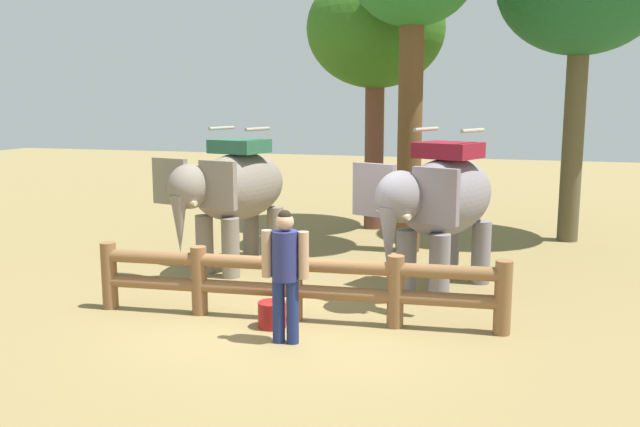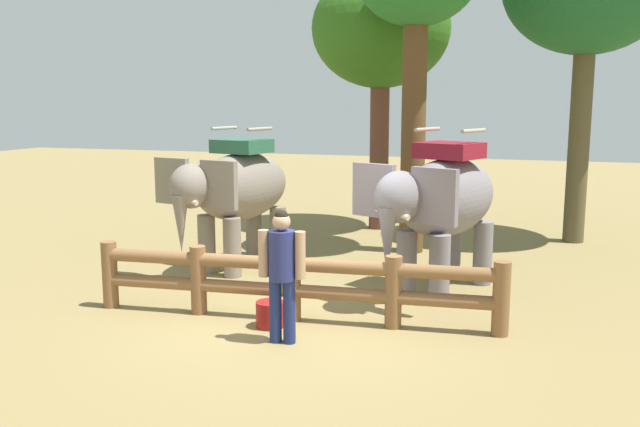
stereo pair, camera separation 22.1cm
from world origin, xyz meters
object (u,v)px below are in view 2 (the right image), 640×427
Objects in this scene: elephant_near_left at (236,190)px; elephant_center at (441,202)px; tree_back_center at (381,32)px; tourist_woman_in_black at (282,267)px; log_fence at (293,281)px; feed_bucket at (270,314)px.

elephant_near_left is 0.99× the size of elephant_center.
tourist_woman_in_black is at bearing -85.30° from tree_back_center.
tree_back_center reaches higher than log_fence.
tourist_woman_in_black is 1.08m from feed_bucket.
log_fence is 1.87× the size of elephant_center.
elephant_near_left is 3.98m from elephant_center.
feed_bucket is at bearing -117.49° from log_fence.
elephant_center is 8.14× the size of feed_bucket.
tourist_woman_in_black is 0.28× the size of tree_back_center.
tourist_woman_in_black is (-1.64, -3.07, -0.51)m from elephant_center.
tree_back_center reaches higher than tourist_woman_in_black.
feed_bucket is at bearing 127.10° from tourist_woman_in_black.
elephant_center is 3.54m from feed_bucket.
log_fence is 1.04m from tourist_woman_in_black.
elephant_near_left is at bearing 173.54° from elephant_center.
elephant_center reaches higher than feed_bucket.
tree_back_center reaches higher than feed_bucket.
log_fence is at bearing -86.21° from tree_back_center.
elephant_center reaches higher than log_fence.
feed_bucket is (1.91, -2.99, -1.34)m from elephant_near_left.
tree_back_center is (1.61, 4.97, 3.34)m from elephant_near_left.
tree_back_center is (-0.70, 8.48, 3.83)m from tourist_woman_in_black.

